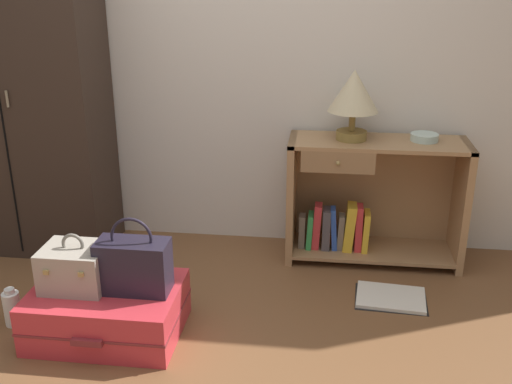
{
  "coord_description": "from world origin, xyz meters",
  "views": [
    {
      "loc": [
        0.59,
        -2.01,
        1.64
      ],
      "look_at": [
        0.24,
        0.82,
        0.55
      ],
      "focal_mm": 41.82,
      "sensor_mm": 36.0,
      "label": 1
    }
  ],
  "objects_px": {
    "handbag": "(134,265)",
    "bottle": "(12,308)",
    "suitcase_large": "(108,311)",
    "open_book_on_floor": "(391,298)",
    "wardrobe": "(20,90)",
    "bowl": "(424,137)",
    "table_lamp": "(354,94)",
    "train_case": "(76,267)",
    "bookshelf": "(367,201)"
  },
  "relations": [
    {
      "from": "wardrobe",
      "to": "bookshelf",
      "type": "distance_m",
      "value": 2.11
    },
    {
      "from": "wardrobe",
      "to": "bowl",
      "type": "relative_size",
      "value": 12.63
    },
    {
      "from": "suitcase_large",
      "to": "open_book_on_floor",
      "type": "relative_size",
      "value": 1.81
    },
    {
      "from": "bookshelf",
      "to": "bottle",
      "type": "relative_size",
      "value": 5.15
    },
    {
      "from": "wardrobe",
      "to": "bookshelf",
      "type": "xyz_separation_m",
      "value": [
        2.01,
        0.06,
        -0.61
      ]
    },
    {
      "from": "bowl",
      "to": "open_book_on_floor",
      "type": "height_order",
      "value": "bowl"
    },
    {
      "from": "table_lamp",
      "to": "train_case",
      "type": "height_order",
      "value": "table_lamp"
    },
    {
      "from": "wardrobe",
      "to": "bottle",
      "type": "xyz_separation_m",
      "value": [
        0.29,
        -0.89,
        -0.88
      ]
    },
    {
      "from": "suitcase_large",
      "to": "bottle",
      "type": "height_order",
      "value": "suitcase_large"
    },
    {
      "from": "train_case",
      "to": "open_book_on_floor",
      "type": "height_order",
      "value": "train_case"
    },
    {
      "from": "open_book_on_floor",
      "to": "train_case",
      "type": "bearing_deg",
      "value": -162.71
    },
    {
      "from": "bookshelf",
      "to": "bowl",
      "type": "bearing_deg",
      "value": 2.48
    },
    {
      "from": "suitcase_large",
      "to": "bottle",
      "type": "relative_size",
      "value": 3.55
    },
    {
      "from": "wardrobe",
      "to": "train_case",
      "type": "height_order",
      "value": "wardrobe"
    },
    {
      "from": "bookshelf",
      "to": "suitcase_large",
      "type": "height_order",
      "value": "bookshelf"
    },
    {
      "from": "table_lamp",
      "to": "suitcase_large",
      "type": "xyz_separation_m",
      "value": [
        -1.12,
        -0.95,
        -0.86
      ]
    },
    {
      "from": "table_lamp",
      "to": "open_book_on_floor",
      "type": "relative_size",
      "value": 1.02
    },
    {
      "from": "table_lamp",
      "to": "handbag",
      "type": "distance_m",
      "value": 1.49
    },
    {
      "from": "bookshelf",
      "to": "bowl",
      "type": "xyz_separation_m",
      "value": [
        0.29,
        0.01,
        0.39
      ]
    },
    {
      "from": "bookshelf",
      "to": "handbag",
      "type": "xyz_separation_m",
      "value": [
        -1.09,
        -0.95,
        0.01
      ]
    },
    {
      "from": "train_case",
      "to": "bottle",
      "type": "relative_size",
      "value": 1.5
    },
    {
      "from": "train_case",
      "to": "bottle",
      "type": "distance_m",
      "value": 0.43
    },
    {
      "from": "bowl",
      "to": "train_case",
      "type": "distance_m",
      "value": 1.96
    },
    {
      "from": "wardrobe",
      "to": "train_case",
      "type": "bearing_deg",
      "value": -54.37
    },
    {
      "from": "train_case",
      "to": "open_book_on_floor",
      "type": "bearing_deg",
      "value": 17.29
    },
    {
      "from": "bookshelf",
      "to": "train_case",
      "type": "relative_size",
      "value": 3.43
    },
    {
      "from": "train_case",
      "to": "open_book_on_floor",
      "type": "xyz_separation_m",
      "value": [
        1.49,
        0.46,
        -0.33
      ]
    },
    {
      "from": "handbag",
      "to": "wardrobe",
      "type": "bearing_deg",
      "value": 135.78
    },
    {
      "from": "train_case",
      "to": "table_lamp",
      "type": "bearing_deg",
      "value": 36.82
    },
    {
      "from": "bookshelf",
      "to": "suitcase_large",
      "type": "xyz_separation_m",
      "value": [
        -1.24,
        -0.96,
        -0.23
      ]
    },
    {
      "from": "table_lamp",
      "to": "open_book_on_floor",
      "type": "xyz_separation_m",
      "value": [
        0.23,
        -0.48,
        -0.97
      ]
    },
    {
      "from": "wardrobe",
      "to": "handbag",
      "type": "height_order",
      "value": "wardrobe"
    },
    {
      "from": "table_lamp",
      "to": "bowl",
      "type": "distance_m",
      "value": 0.47
    },
    {
      "from": "bowl",
      "to": "wardrobe",
      "type": "bearing_deg",
      "value": -178.29
    },
    {
      "from": "handbag",
      "to": "open_book_on_floor",
      "type": "xyz_separation_m",
      "value": [
        1.21,
        0.47,
        -0.36
      ]
    },
    {
      "from": "bookshelf",
      "to": "bottle",
      "type": "bearing_deg",
      "value": -151.24
    },
    {
      "from": "handbag",
      "to": "bookshelf",
      "type": "bearing_deg",
      "value": 40.99
    },
    {
      "from": "handbag",
      "to": "bottle",
      "type": "xyz_separation_m",
      "value": [
        -0.63,
        0.01,
        -0.28
      ]
    },
    {
      "from": "bottle",
      "to": "train_case",
      "type": "bearing_deg",
      "value": -0.79
    },
    {
      "from": "wardrobe",
      "to": "bowl",
      "type": "xyz_separation_m",
      "value": [
        2.3,
        0.07,
        -0.22
      ]
    },
    {
      "from": "wardrobe",
      "to": "bottle",
      "type": "bearing_deg",
      "value": -71.88
    },
    {
      "from": "bottle",
      "to": "bookshelf",
      "type": "bearing_deg",
      "value": 28.76
    },
    {
      "from": "wardrobe",
      "to": "bottle",
      "type": "distance_m",
      "value": 1.28
    },
    {
      "from": "open_book_on_floor",
      "to": "handbag",
      "type": "bearing_deg",
      "value": -159.04
    },
    {
      "from": "suitcase_large",
      "to": "bowl",
      "type": "bearing_deg",
      "value": 32.48
    },
    {
      "from": "suitcase_large",
      "to": "handbag",
      "type": "xyz_separation_m",
      "value": [
        0.14,
        0.01,
        0.25
      ]
    },
    {
      "from": "wardrobe",
      "to": "bowl",
      "type": "height_order",
      "value": "wardrobe"
    },
    {
      "from": "bowl",
      "to": "handbag",
      "type": "height_order",
      "value": "bowl"
    },
    {
      "from": "open_book_on_floor",
      "to": "suitcase_large",
      "type": "bearing_deg",
      "value": -160.82
    },
    {
      "from": "table_lamp",
      "to": "bowl",
      "type": "relative_size",
      "value": 2.54
    }
  ]
}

